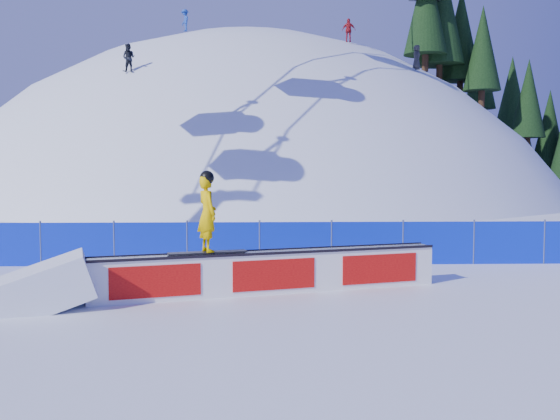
{
  "coord_description": "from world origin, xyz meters",
  "views": [
    {
      "loc": [
        1.03,
        -12.66,
        2.73
      ],
      "look_at": [
        1.52,
        2.93,
        1.64
      ],
      "focal_mm": 40.0,
      "sensor_mm": 36.0,
      "label": 1
    }
  ],
  "objects": [
    {
      "name": "safety_fence",
      "position": [
        0.0,
        4.5,
        0.6
      ],
      "size": [
        22.05,
        0.05,
        1.3
      ],
      "color": "#0822BD",
      "rests_on": "ground"
    },
    {
      "name": "distant_skiers",
      "position": [
        0.67,
        31.42,
        11.64
      ],
      "size": [
        19.43,
        12.1,
        6.39
      ],
      "color": "black",
      "rests_on": "ground"
    },
    {
      "name": "snow_hill",
      "position": [
        0.0,
        42.0,
        -18.0
      ],
      "size": [
        64.0,
        64.0,
        64.0
      ],
      "color": "silver",
      "rests_on": "ground"
    },
    {
      "name": "rail_box",
      "position": [
        1.25,
        0.72,
        0.45
      ],
      "size": [
        7.53,
        2.69,
        0.92
      ],
      "rotation": [
        0.0,
        0.0,
        0.29
      ],
      "color": "white",
      "rests_on": "ground"
    },
    {
      "name": "ground",
      "position": [
        0.0,
        0.0,
        0.0
      ],
      "size": [
        160.0,
        160.0,
        0.0
      ],
      "primitive_type": "plane",
      "color": "silver",
      "rests_on": "ground"
    },
    {
      "name": "snow_ramp",
      "position": [
        -3.36,
        -0.64,
        0.0
      ],
      "size": [
        2.67,
        2.08,
        1.47
      ],
      "primitive_type": null,
      "rotation": [
        0.0,
        -0.31,
        0.29
      ],
      "color": "silver",
      "rests_on": "ground"
    },
    {
      "name": "treeline",
      "position": [
        22.39,
        38.91,
        9.61
      ],
      "size": [
        18.25,
        11.56,
        18.77
      ],
      "color": "#321F14",
      "rests_on": "ground"
    },
    {
      "name": "snowboarder",
      "position": [
        -0.08,
        0.32,
        1.77
      ],
      "size": [
        1.67,
        0.75,
        1.73
      ],
      "rotation": [
        0.0,
        0.0,
        2.03
      ],
      "color": "black",
      "rests_on": "rail_box"
    }
  ]
}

